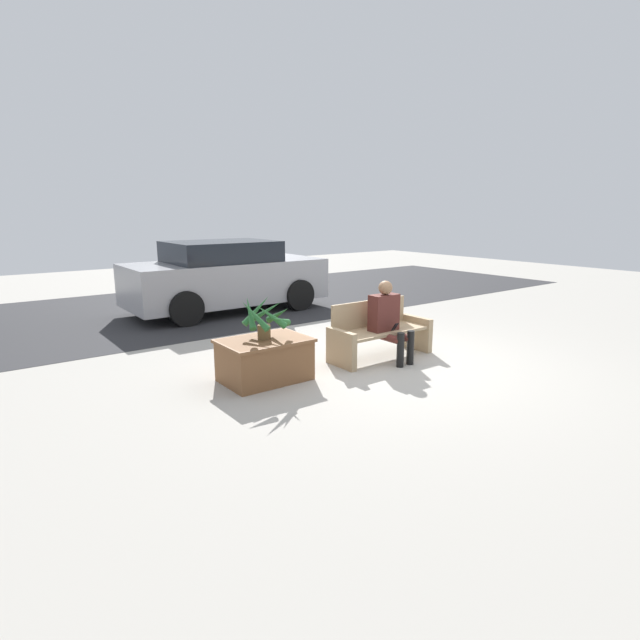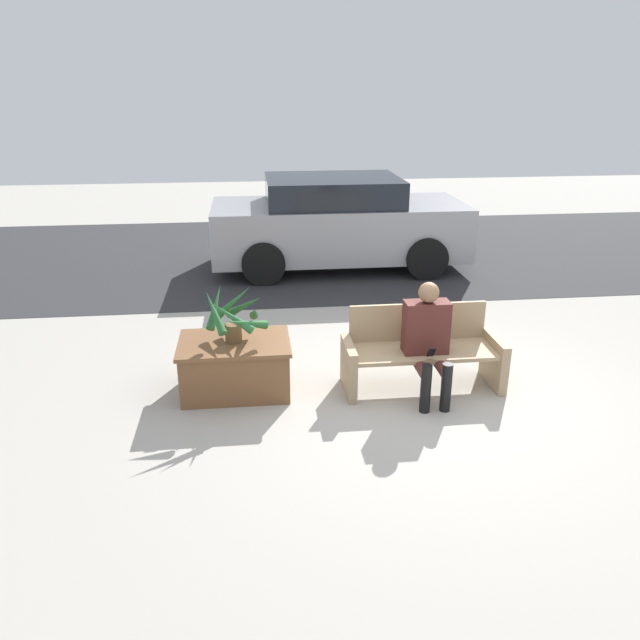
{
  "view_description": "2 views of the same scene",
  "coord_description": "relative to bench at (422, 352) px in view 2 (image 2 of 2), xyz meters",
  "views": [
    {
      "loc": [
        -4.98,
        -4.97,
        2.17
      ],
      "look_at": [
        -1.04,
        0.3,
        0.72
      ],
      "focal_mm": 28.0,
      "sensor_mm": 36.0,
      "label": 1
    },
    {
      "loc": [
        -1.63,
        -5.42,
        3.0
      ],
      "look_at": [
        -0.95,
        0.61,
        0.68
      ],
      "focal_mm": 35.0,
      "sensor_mm": 36.0,
      "label": 2
    }
  ],
  "objects": [
    {
      "name": "ground_plane",
      "position": [
        -0.08,
        -0.34,
        -0.38
      ],
      "size": [
        30.0,
        30.0,
        0.0
      ],
      "primitive_type": "plane",
      "color": "#ADA89E"
    },
    {
      "name": "person_seated",
      "position": [
        -0.0,
        -0.19,
        0.25
      ],
      "size": [
        0.45,
        0.62,
        1.17
      ],
      "color": "#51231E",
      "rests_on": "ground_plane"
    },
    {
      "name": "bench",
      "position": [
        0.0,
        0.0,
        0.0
      ],
      "size": [
        1.63,
        0.59,
        0.84
      ],
      "color": "tan",
      "rests_on": "ground_plane"
    },
    {
      "name": "potted_plant",
      "position": [
        -1.91,
        0.09,
        0.46
      ],
      "size": [
        0.66,
        0.71,
        0.56
      ],
      "color": "brown",
      "rests_on": "planter_box"
    },
    {
      "name": "parked_car",
      "position": [
        -0.25,
        4.58,
        0.38
      ],
      "size": [
        4.22,
        1.98,
        1.53
      ],
      "color": "#99999E",
      "rests_on": "ground_plane"
    },
    {
      "name": "planter_box",
      "position": [
        -1.92,
        0.09,
        -0.09
      ],
      "size": [
        1.12,
        0.79,
        0.55
      ],
      "color": "brown",
      "rests_on": "ground_plane"
    },
    {
      "name": "road_surface",
      "position": [
        -0.08,
        5.53,
        -0.38
      ],
      "size": [
        20.0,
        6.0,
        0.01
      ],
      "primitive_type": "cube",
      "color": "#2D2D30",
      "rests_on": "ground_plane"
    }
  ]
}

